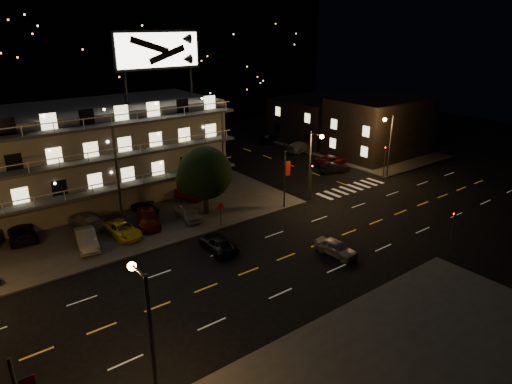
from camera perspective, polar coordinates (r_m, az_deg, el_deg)
ground at (r=40.71m, az=5.91°, el=-7.26°), size 140.00×140.00×0.00m
curb_nw at (r=50.85m, az=-22.11°, el=-2.80°), size 44.00×24.00×0.15m
curb_ne at (r=74.13m, az=12.38°, el=5.33°), size 16.00×24.00×0.15m
motel at (r=53.79m, az=-19.91°, el=4.68°), size 28.00×13.80×18.10m
side_bldg_front at (r=70.73m, az=15.10°, el=7.86°), size 14.06×10.00×8.50m
side_bldg_back at (r=78.59m, az=8.12°, el=9.02°), size 14.06×12.00×7.00m
hill_backdrop at (r=96.90m, az=-26.78°, el=14.07°), size 120.00×25.00×24.00m
streetlight_nc at (r=49.67m, az=7.05°, el=4.07°), size 0.44×1.92×8.00m
streetlight_ne at (r=59.95m, az=16.27°, el=6.25°), size 1.92×0.44×8.00m
streetlight_s at (r=23.83m, az=-13.42°, el=-15.93°), size 0.44×1.92×8.00m
signal_nw at (r=51.11m, az=6.90°, el=1.73°), size 0.20×0.27×4.60m
signal_sw at (r=41.60m, az=23.39°, el=-4.39°), size 0.20×0.27×4.60m
signal_ne at (r=60.55m, az=15.82°, el=4.08°), size 0.27×0.20×4.60m
banner_north at (r=48.24m, az=3.68°, el=1.77°), size 0.83×0.16×6.40m
stop_sign at (r=44.41m, az=-4.44°, el=-2.31°), size 0.91×0.11×2.61m
tree at (r=46.44m, az=-6.46°, el=2.18°), size 5.66×5.45×7.13m
lot_car_1 at (r=43.09m, az=-20.42°, el=-5.54°), size 2.42×4.86×1.53m
lot_car_2 at (r=44.21m, az=-16.36°, el=-4.54°), size 2.54×4.83×1.30m
lot_car_3 at (r=46.03m, az=-13.33°, el=-3.10°), size 3.66×5.51×1.48m
lot_car_4 at (r=46.46m, az=-8.50°, el=-2.56°), size 2.12×4.36×1.43m
lot_car_6 at (r=47.13m, az=-27.25°, el=-4.43°), size 2.77×5.22×1.40m
lot_car_7 at (r=47.26m, az=-20.50°, el=-3.28°), size 2.82×5.25×1.45m
lot_car_8 at (r=48.80m, az=-13.81°, el=-1.92°), size 2.05×3.82×1.23m
lot_car_9 at (r=51.95m, az=-8.47°, el=0.02°), size 3.25×4.83×1.51m
side_car_0 at (r=61.66m, az=9.81°, el=2.98°), size 4.04×2.48×1.26m
side_car_1 at (r=64.97m, az=9.39°, el=3.97°), size 5.09×2.50×1.39m
side_car_2 at (r=71.24m, az=5.57°, el=5.67°), size 5.52×2.92×1.52m
side_car_3 at (r=76.84m, az=1.80°, el=6.86°), size 4.81×2.78×1.54m
road_car_east at (r=40.06m, az=9.99°, el=-6.88°), size 1.94×4.08×1.35m
road_car_west at (r=40.45m, az=-4.80°, el=-6.40°), size 2.45×4.71×1.27m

